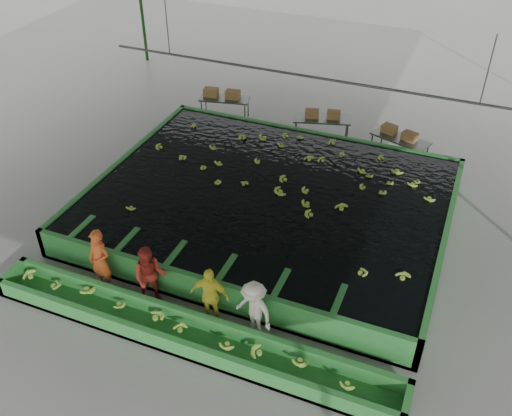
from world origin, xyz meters
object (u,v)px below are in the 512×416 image
at_px(box_stack_mid, 323,117).
at_px(box_stack_left, 222,97).
at_px(packing_table_right, 399,149).
at_px(sorting_trough, 187,334).
at_px(flotation_tank, 269,205).
at_px(worker_a, 100,260).
at_px(worker_c, 210,296).
at_px(box_stack_right, 399,136).
at_px(worker_b, 150,276).
at_px(packing_table_mid, 321,129).
at_px(worker_d, 254,310).
at_px(packing_table_left, 225,108).

bearing_deg(box_stack_mid, box_stack_left, 175.81).
bearing_deg(packing_table_right, box_stack_left, 174.73).
bearing_deg(sorting_trough, flotation_tank, 90.00).
distance_m(worker_a, box_stack_mid, 9.70).
relative_size(worker_c, box_stack_right, 1.27).
bearing_deg(worker_b, worker_a, 157.23).
distance_m(packing_table_mid, box_stack_right, 2.77).
height_order(flotation_tank, worker_d, worker_d).
height_order(worker_c, worker_d, worker_c).
bearing_deg(box_stack_left, worker_d, -61.15).
distance_m(flotation_tank, box_stack_right, 5.50).
bearing_deg(packing_table_left, worker_c, -67.00).
distance_m(flotation_tank, packing_table_left, 6.50).
bearing_deg(worker_d, sorting_trough, -129.32).
distance_m(worker_d, packing_table_right, 9.09).
bearing_deg(box_stack_right, worker_b, -114.73).
distance_m(worker_c, box_stack_left, 10.45).
bearing_deg(flotation_tank, box_stack_right, 59.47).
height_order(packing_table_right, box_stack_right, box_stack_right).
height_order(sorting_trough, worker_a, worker_a).
bearing_deg(packing_table_right, sorting_trough, -106.39).
relative_size(box_stack_mid, box_stack_right, 0.99).
xyz_separation_m(packing_table_mid, packing_table_right, (2.81, -0.31, -0.02)).
height_order(worker_a, packing_table_left, worker_a).
relative_size(worker_d, box_stack_right, 1.24).
bearing_deg(sorting_trough, packing_table_left, 110.40).
distance_m(worker_a, worker_c, 2.98).
bearing_deg(box_stack_right, box_stack_mid, 174.71).
height_order(worker_a, worker_d, worker_a).
bearing_deg(packing_table_mid, box_stack_mid, 72.86).
distance_m(worker_b, box_stack_mid, 9.39).
height_order(worker_b, worker_c, worker_b).
distance_m(sorting_trough, worker_d, 1.62).
relative_size(flotation_tank, packing_table_mid, 5.00).
distance_m(flotation_tank, worker_d, 4.51).
xyz_separation_m(worker_b, box_stack_mid, (1.43, 9.28, 0.08)).
distance_m(worker_c, worker_d, 1.10).
xyz_separation_m(worker_a, box_stack_right, (5.56, 9.03, 0.00)).
height_order(flotation_tank, packing_table_right, flotation_tank).
bearing_deg(sorting_trough, worker_d, 31.51).
bearing_deg(worker_b, worker_c, -22.77).
bearing_deg(packing_table_right, worker_c, -106.57).
distance_m(worker_d, box_stack_left, 10.93).
xyz_separation_m(worker_c, worker_d, (1.10, 0.00, -0.02)).
bearing_deg(sorting_trough, worker_c, 75.64).
xyz_separation_m(box_stack_left, box_stack_right, (6.76, -0.55, 0.03)).
distance_m(packing_table_mid, packing_table_right, 2.83).
bearing_deg(flotation_tank, worker_a, -122.82).
xyz_separation_m(worker_b, box_stack_left, (-2.60, 9.58, 0.01)).
relative_size(packing_table_mid, packing_table_right, 1.04).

